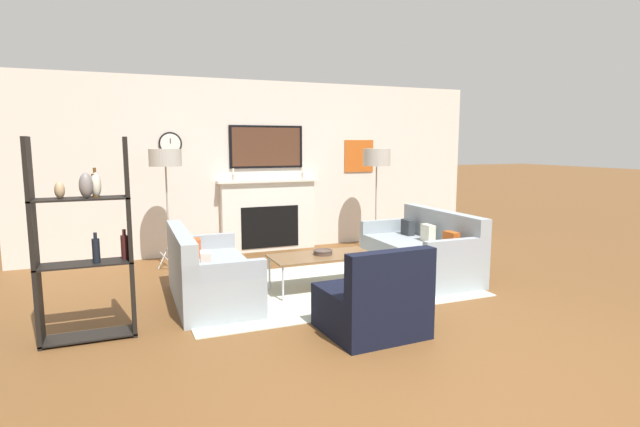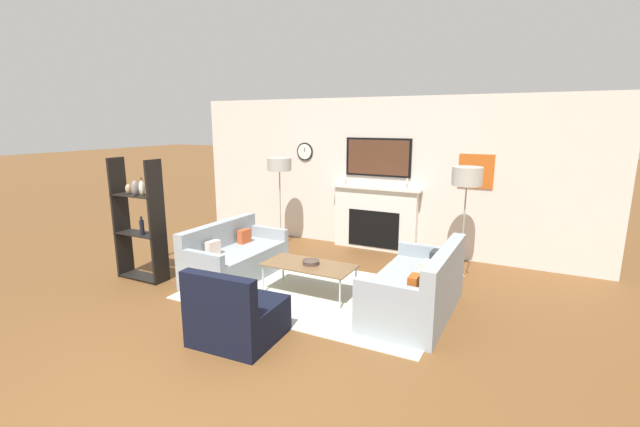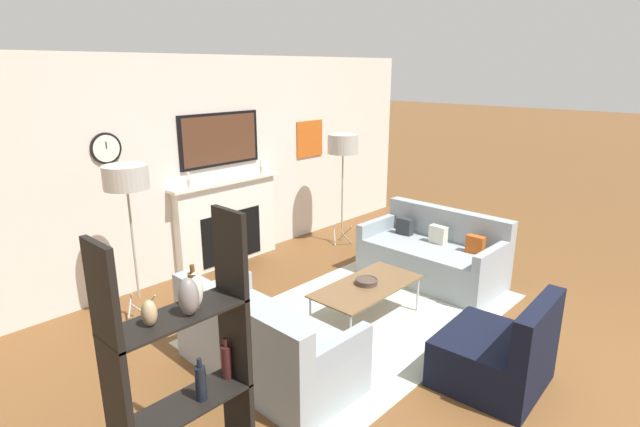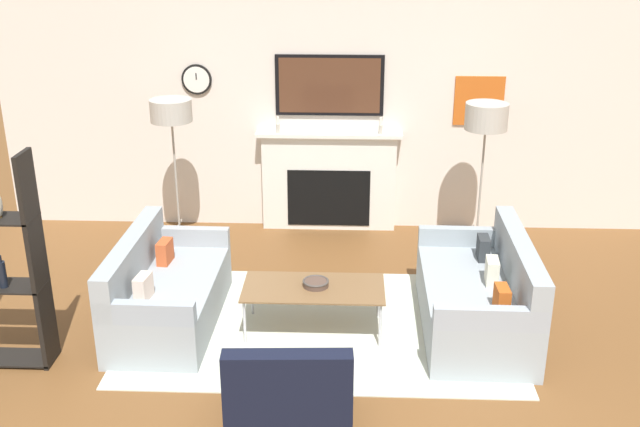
{
  "view_description": "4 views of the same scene",
  "coord_description": "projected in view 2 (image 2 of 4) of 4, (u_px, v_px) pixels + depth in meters",
  "views": [
    {
      "loc": [
        -2.27,
        -2.88,
        1.72
      ],
      "look_at": [
        0.2,
        3.1,
        0.81
      ],
      "focal_mm": 28.0,
      "sensor_mm": 36.0,
      "label": 1
    },
    {
      "loc": [
        2.53,
        -2.35,
        2.29
      ],
      "look_at": [
        -0.2,
        2.99,
        0.99
      ],
      "focal_mm": 24.0,
      "sensor_mm": 36.0,
      "label": 2
    },
    {
      "loc": [
        -3.8,
        -0.42,
        2.55
      ],
      "look_at": [
        0.03,
        3.14,
        1.01
      ],
      "focal_mm": 28.0,
      "sensor_mm": 36.0,
      "label": 3
    },
    {
      "loc": [
        0.23,
        -3.35,
        3.35
      ],
      "look_at": [
        -0.02,
        2.7,
        0.98
      ],
      "focal_mm": 42.0,
      "sensor_mm": 36.0,
      "label": 4
    }
  ],
  "objects": [
    {
      "name": "floor_lamp_left",
      "position": [
        279.0,
        166.0,
        7.68
      ],
      "size": [
        0.43,
        0.43,
        1.65
      ],
      "color": "#9E998E",
      "rests_on": "ground_plane"
    },
    {
      "name": "floor_lamp_right",
      "position": [
        467.0,
        177.0,
        6.25
      ],
      "size": [
        0.44,
        0.44,
        1.64
      ],
      "color": "#9E998E",
      "rests_on": "ground_plane"
    },
    {
      "name": "armchair",
      "position": [
        236.0,
        317.0,
        4.51
      ],
      "size": [
        0.87,
        0.84,
        0.83
      ],
      "color": "black",
      "rests_on": "ground_plane"
    },
    {
      "name": "area_rug",
      "position": [
        316.0,
        293.0,
        5.81
      ],
      "size": [
        3.36,
        2.12,
        0.01
      ],
      "color": "beige",
      "rests_on": "ground_plane"
    },
    {
      "name": "decorative_bowl",
      "position": [
        311.0,
        262.0,
        5.69
      ],
      "size": [
        0.23,
        0.23,
        0.06
      ],
      "color": "#4E3A31",
      "rests_on": "coffee_table"
    },
    {
      "name": "coffee_table",
      "position": [
        309.0,
        266.0,
        5.69
      ],
      "size": [
        1.22,
        0.59,
        0.42
      ],
      "color": "brown",
      "rests_on": "ground_plane"
    },
    {
      "name": "couch_right",
      "position": [
        417.0,
        290.0,
        5.14
      ],
      "size": [
        0.9,
        1.69,
        0.85
      ],
      "color": "#909AA1",
      "rests_on": "ground_plane"
    },
    {
      "name": "ground_plane",
      "position": [
        182.0,
        394.0,
        3.66
      ],
      "size": [
        60.0,
        60.0,
        0.0
      ],
      "primitive_type": "plane",
      "color": "brown"
    },
    {
      "name": "couch_left",
      "position": [
        234.0,
        258.0,
        6.37
      ],
      "size": [
        0.83,
        1.63,
        0.8
      ],
      "color": "#909AA1",
      "rests_on": "ground_plane"
    },
    {
      "name": "fireplace_wall",
      "position": [
        378.0,
        182.0,
        7.64
      ],
      "size": [
        7.49,
        0.28,
        2.7
      ],
      "color": "silver",
      "rests_on": "ground_plane"
    },
    {
      "name": "shelf_unit",
      "position": [
        139.0,
        220.0,
        6.17
      ],
      "size": [
        0.79,
        0.28,
        1.78
      ],
      "color": "black",
      "rests_on": "ground_plane"
    }
  ]
}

